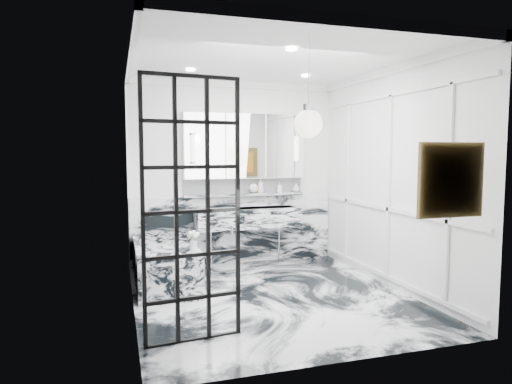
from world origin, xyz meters
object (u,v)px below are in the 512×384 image
object	(u,v)px
crittall_door	(192,211)
mirror_cabinet	(245,146)
trough_sink	(248,218)
bathtub	(165,263)

from	to	relation	value
crittall_door	mirror_cabinet	bearing A→B (deg)	58.60
crittall_door	mirror_cabinet	xyz separation A→B (m)	(1.25, 2.72, 0.62)
mirror_cabinet	crittall_door	bearing A→B (deg)	-114.70
crittall_door	trough_sink	size ratio (longest dim) A/B	1.50
trough_sink	mirror_cabinet	size ratio (longest dim) A/B	0.84
crittall_door	bathtub	size ratio (longest dim) A/B	1.45
trough_sink	mirror_cabinet	distance (m)	1.10
bathtub	mirror_cabinet	bearing A→B (deg)	32.06
crittall_door	mirror_cabinet	distance (m)	3.06
trough_sink	bathtub	world-z (taller)	trough_sink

